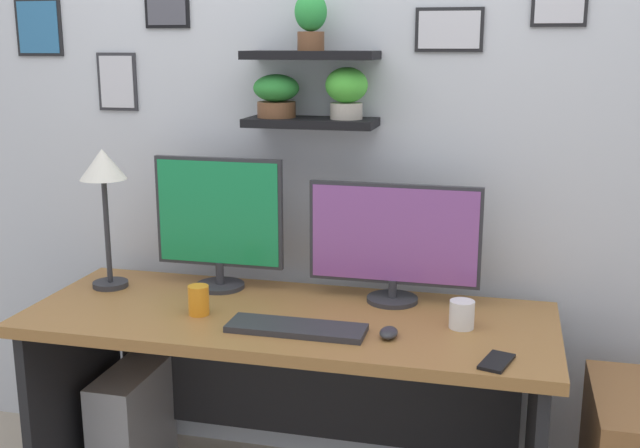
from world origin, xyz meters
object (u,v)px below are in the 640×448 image
(computer_mouse, at_px, (389,333))
(computer_tower_left, at_px, (133,422))
(keyboard, at_px, (296,328))
(desk_lamp, at_px, (104,179))
(coffee_mug, at_px, (462,314))
(monitor_right, at_px, (394,240))
(monitor_left, at_px, (219,220))
(cell_phone, at_px, (497,362))
(pen_cup, at_px, (199,300))
(desk, at_px, (293,364))

(computer_mouse, xyz_separation_m, computer_tower_left, (-1.03, 0.24, -0.55))
(keyboard, height_order, desk_lamp, desk_lamp)
(coffee_mug, bearing_deg, monitor_right, 140.66)
(coffee_mug, bearing_deg, computer_mouse, -147.09)
(monitor_left, xyz_separation_m, cell_phone, (1.02, -0.47, -0.25))
(pen_cup, height_order, computer_tower_left, pen_cup)
(cell_phone, relative_size, computer_tower_left, 0.33)
(computer_tower_left, bearing_deg, coffee_mug, -4.68)
(monitor_right, height_order, computer_mouse, monitor_right)
(monitor_right, bearing_deg, computer_mouse, -83.33)
(monitor_right, distance_m, computer_mouse, 0.40)
(monitor_right, bearing_deg, cell_phone, -51.66)
(cell_phone, bearing_deg, desk_lamp, -178.28)
(monitor_left, height_order, coffee_mug, monitor_left)
(keyboard, relative_size, desk_lamp, 0.85)
(monitor_left, bearing_deg, keyboard, -42.64)
(monitor_left, distance_m, cell_phone, 1.15)
(computer_mouse, distance_m, computer_tower_left, 1.19)
(computer_mouse, height_order, desk_lamp, desk_lamp)
(computer_mouse, bearing_deg, pen_cup, 175.51)
(desk, relative_size, coffee_mug, 19.71)
(desk_lamp, relative_size, pen_cup, 5.18)
(keyboard, xyz_separation_m, pen_cup, (-0.36, 0.07, 0.04))
(desk_lamp, bearing_deg, computer_tower_left, -10.64)
(desk_lamp, bearing_deg, monitor_right, 5.14)
(computer_tower_left, bearing_deg, cell_phone, -14.94)
(monitor_right, relative_size, coffee_mug, 6.66)
(monitor_right, bearing_deg, keyboard, -124.60)
(coffee_mug, bearing_deg, keyboard, -162.80)
(desk, height_order, desk_lamp, desk_lamp)
(coffee_mug, xyz_separation_m, pen_cup, (-0.86, -0.09, 0.01))
(desk_lamp, bearing_deg, desk, -5.21)
(monitor_right, distance_m, cell_phone, 0.63)
(monitor_left, xyz_separation_m, pen_cup, (0.04, -0.29, -0.21))
(monitor_left, relative_size, computer_mouse, 5.41)
(computer_mouse, distance_m, pen_cup, 0.65)
(desk_lamp, xyz_separation_m, computer_tower_left, (0.06, -0.01, -0.95))
(computer_mouse, xyz_separation_m, coffee_mug, (0.21, 0.14, 0.03))
(monitor_left, xyz_separation_m, monitor_right, (0.65, 0.00, -0.04))
(coffee_mug, relative_size, computer_tower_left, 0.21)
(monitor_left, bearing_deg, desk_lamp, -166.82)
(computer_mouse, xyz_separation_m, cell_phone, (0.33, -0.12, -0.01))
(cell_phone, relative_size, pen_cup, 1.40)
(keyboard, bearing_deg, coffee_mug, 17.20)
(cell_phone, xyz_separation_m, coffee_mug, (-0.12, 0.26, 0.04))
(pen_cup, distance_m, computer_tower_left, 0.72)
(computer_mouse, relative_size, pen_cup, 0.90)
(pen_cup, bearing_deg, monitor_left, 96.95)
(monitor_left, bearing_deg, monitor_right, 0.01)
(monitor_right, height_order, coffee_mug, monitor_right)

